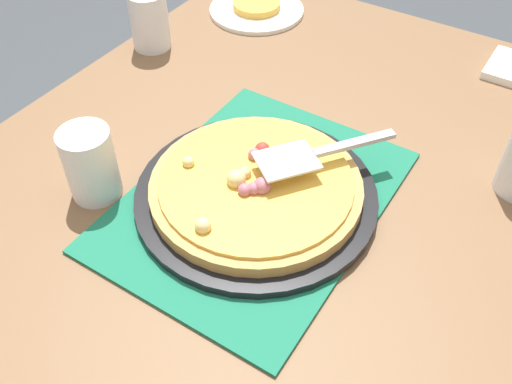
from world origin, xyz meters
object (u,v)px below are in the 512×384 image
(pizza_pan, at_px, (256,195))
(served_slice_left, at_px, (257,5))
(pizza, at_px, (255,186))
(pizza_server, at_px, (315,153))
(plate_near_left, at_px, (257,10))
(cup_corner, at_px, (90,164))
(cup_far, at_px, (149,21))

(pizza_pan, distance_m, served_slice_left, 0.62)
(pizza, distance_m, pizza_server, 0.11)
(plate_near_left, bearing_deg, cup_corner, -170.89)
(served_slice_left, height_order, cup_far, cup_far)
(pizza, distance_m, plate_near_left, 0.62)
(cup_far, relative_size, pizza_server, 0.57)
(plate_near_left, relative_size, pizza_server, 1.05)
(cup_far, bearing_deg, pizza_pan, -121.95)
(pizza, height_order, pizza_server, pizza_server)
(pizza_pan, bearing_deg, pizza, 135.01)
(plate_near_left, bearing_deg, pizza_server, -138.75)
(pizza, xyz_separation_m, served_slice_left, (0.52, 0.33, -0.02))
(served_slice_left, distance_m, cup_corner, 0.65)
(pizza, height_order, served_slice_left, pizza)
(plate_near_left, bearing_deg, cup_far, 156.37)
(cup_far, distance_m, pizza_server, 0.53)
(pizza_pan, relative_size, cup_far, 3.17)
(cup_corner, relative_size, pizza_server, 0.57)
(cup_far, height_order, cup_corner, same)
(pizza, xyz_separation_m, cup_corner, (-0.12, 0.23, 0.03))
(pizza, relative_size, served_slice_left, 3.00)
(pizza, bearing_deg, cup_far, 57.95)
(pizza_pan, relative_size, pizza_server, 1.81)
(served_slice_left, bearing_deg, pizza_server, -138.75)
(pizza, relative_size, cup_corner, 2.75)
(plate_near_left, height_order, served_slice_left, served_slice_left)
(pizza_pan, relative_size, pizza, 1.15)
(served_slice_left, bearing_deg, pizza, -147.79)
(pizza_pan, xyz_separation_m, pizza_server, (0.08, -0.06, 0.06))
(served_slice_left, xyz_separation_m, cup_corner, (-0.64, -0.10, 0.04))
(served_slice_left, xyz_separation_m, cup_far, (-0.25, 0.11, 0.04))
(pizza, bearing_deg, cup_corner, 117.59)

